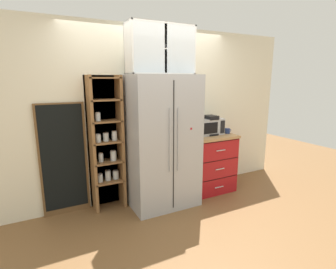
% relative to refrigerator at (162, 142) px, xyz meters
% --- Properties ---
extents(ground_plane, '(10.67, 10.67, 0.00)m').
position_rel_refrigerator_xyz_m(ground_plane, '(-0.00, -0.00, -0.93)').
color(ground_plane, brown).
extents(wall_back_cream, '(4.97, 0.10, 2.55)m').
position_rel_refrigerator_xyz_m(wall_back_cream, '(-0.00, 0.40, 0.35)').
color(wall_back_cream, silver).
rests_on(wall_back_cream, ground).
extents(refrigerator, '(0.95, 0.72, 1.86)m').
position_rel_refrigerator_xyz_m(refrigerator, '(0.00, 0.00, 0.00)').
color(refrigerator, '#ADAFB5').
rests_on(refrigerator, ground).
extents(pantry_shelf_column, '(0.47, 0.30, 1.85)m').
position_rel_refrigerator_xyz_m(pantry_shelf_column, '(-0.73, 0.27, 0.00)').
color(pantry_shelf_column, brown).
rests_on(pantry_shelf_column, ground).
extents(counter_cabinet, '(0.77, 0.60, 0.93)m').
position_rel_refrigerator_xyz_m(counter_cabinet, '(0.88, 0.07, -0.46)').
color(counter_cabinet, '#A8161C').
rests_on(counter_cabinet, ground).
extents(microwave, '(0.44, 0.33, 0.26)m').
position_rel_refrigerator_xyz_m(microwave, '(0.88, 0.12, 0.13)').
color(microwave, '#ADAFB5').
rests_on(microwave, counter_cabinet).
extents(coffee_maker, '(0.17, 0.20, 0.31)m').
position_rel_refrigerator_xyz_m(coffee_maker, '(0.88, 0.07, 0.16)').
color(coffee_maker, black).
rests_on(coffee_maker, counter_cabinet).
extents(mug_navy, '(0.12, 0.08, 0.08)m').
position_rel_refrigerator_xyz_m(mug_navy, '(1.19, 0.01, 0.04)').
color(mug_navy, navy).
rests_on(mug_navy, counter_cabinet).
extents(bottle_cobalt, '(0.06, 0.06, 0.27)m').
position_rel_refrigerator_xyz_m(bottle_cobalt, '(0.59, 0.13, 0.12)').
color(bottle_cobalt, navy).
rests_on(bottle_cobalt, counter_cabinet).
extents(bottle_clear, '(0.07, 0.07, 0.30)m').
position_rel_refrigerator_xyz_m(bottle_clear, '(0.88, 0.06, 0.13)').
color(bottle_clear, silver).
rests_on(bottle_clear, counter_cabinet).
extents(upper_cabinet, '(0.91, 0.32, 0.64)m').
position_rel_refrigerator_xyz_m(upper_cabinet, '(-0.00, 0.05, 1.25)').
color(upper_cabinet, silver).
rests_on(upper_cabinet, refrigerator).
extents(chalkboard_menu, '(0.60, 0.04, 1.51)m').
position_rel_refrigerator_xyz_m(chalkboard_menu, '(-1.28, 0.33, -0.17)').
color(chalkboard_menu, brown).
rests_on(chalkboard_menu, ground).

